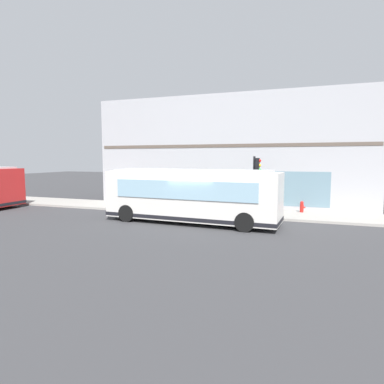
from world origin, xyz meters
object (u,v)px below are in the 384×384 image
object	(u,v)px
city_bus_nearside	(191,196)
newspaper_vending_box	(237,205)
traffic_light_near_corner	(256,174)
pedestrian_by_light_pole	(206,196)
pedestrian_near_hydrant	(182,195)
fire_hydrant	(302,207)
pedestrian_walking_along_curb	(275,199)

from	to	relation	value
city_bus_nearside	newspaper_vending_box	distance (m)	4.32
city_bus_nearside	traffic_light_near_corner	xyz separation A→B (m)	(2.74, -3.27, 1.16)
pedestrian_by_light_pole	newspaper_vending_box	world-z (taller)	pedestrian_by_light_pole
city_bus_nearside	pedestrian_near_hydrant	bearing A→B (deg)	28.48
fire_hydrant	pedestrian_by_light_pole	bearing A→B (deg)	97.37
pedestrian_walking_along_curb	pedestrian_near_hydrant	distance (m)	6.33
fire_hydrant	pedestrian_by_light_pole	world-z (taller)	pedestrian_by_light_pole
traffic_light_near_corner	pedestrian_by_light_pole	size ratio (longest dim) A/B	2.31
city_bus_nearside	pedestrian_walking_along_curb	distance (m)	5.95
pedestrian_near_hydrant	newspaper_vending_box	bearing A→B (deg)	-87.94
city_bus_nearside	newspaper_vending_box	xyz separation A→B (m)	(3.77, -1.88, -0.95)
pedestrian_near_hydrant	pedestrian_by_light_pole	bearing A→B (deg)	-67.38
fire_hydrant	pedestrian_by_light_pole	xyz separation A→B (m)	(-0.82, 6.38, 0.54)
city_bus_nearside	pedestrian_walking_along_curb	xyz separation A→B (m)	(4.03, -4.35, -0.45)
pedestrian_by_light_pole	newspaper_vending_box	bearing A→B (deg)	-102.52
city_bus_nearside	pedestrian_by_light_pole	xyz separation A→B (m)	(4.28, 0.41, -0.50)
fire_hydrant	pedestrian_walking_along_curb	xyz separation A→B (m)	(-1.07, 1.62, 0.59)
pedestrian_near_hydrant	traffic_light_near_corner	bearing A→B (deg)	-99.63
traffic_light_near_corner	fire_hydrant	world-z (taller)	traffic_light_near_corner
newspaper_vending_box	city_bus_nearside	bearing A→B (deg)	153.41
city_bus_nearside	fire_hydrant	xyz separation A→B (m)	(5.10, -5.97, -1.04)
pedestrian_near_hydrant	pedestrian_walking_along_curb	bearing A→B (deg)	-86.31
fire_hydrant	newspaper_vending_box	size ratio (longest dim) A/B	0.82
city_bus_nearside	pedestrian_by_light_pole	distance (m)	4.32
traffic_light_near_corner	fire_hydrant	xyz separation A→B (m)	(2.36, -2.69, -2.20)
traffic_light_near_corner	fire_hydrant	bearing A→B (deg)	-48.75
pedestrian_by_light_pole	newspaper_vending_box	size ratio (longest dim) A/B	1.76
city_bus_nearside	pedestrian_walking_along_curb	size ratio (longest dim) A/B	6.10
pedestrian_by_light_pole	traffic_light_near_corner	bearing A→B (deg)	-112.65
city_bus_nearside	pedestrian_by_light_pole	world-z (taller)	city_bus_nearside
fire_hydrant	pedestrian_near_hydrant	bearing A→B (deg)	100.52
pedestrian_near_hydrant	pedestrian_by_light_pole	xyz separation A→B (m)	(0.65, -1.56, -0.07)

